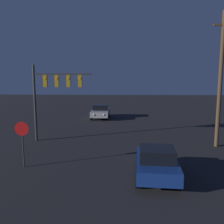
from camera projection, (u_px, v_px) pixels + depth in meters
name	position (u px, v px, depth m)	size (l,w,h in m)	color
car_near	(157.00, 163.00, 12.35)	(2.26, 4.05, 1.61)	navy
car_far	(100.00, 111.00, 29.21)	(2.08, 3.97, 1.61)	#99999E
traffic_signal_mast	(53.00, 88.00, 18.88)	(4.49, 0.30, 5.85)	#2D2D2D
stop_sign	(22.00, 135.00, 13.71)	(0.78, 0.07, 2.58)	#2D2D2D
utility_pole	(220.00, 79.00, 17.26)	(1.39, 0.28, 9.37)	#4C3823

